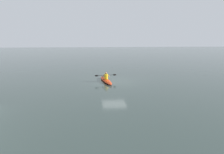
% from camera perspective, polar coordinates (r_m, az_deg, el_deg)
% --- Properties ---
extents(ground_plane, '(160.00, 160.00, 0.00)m').
position_cam_1_polar(ground_plane, '(20.65, 0.61, -1.32)').
color(ground_plane, '#384742').
extents(kayak, '(1.31, 4.28, 0.28)m').
position_cam_1_polar(kayak, '(20.58, -1.76, -0.96)').
color(kayak, red).
rests_on(kayak, ground).
extents(kayaker, '(2.32, 0.59, 0.74)m').
position_cam_1_polar(kayaker, '(20.44, -1.73, 0.24)').
color(kayaker, yellow).
rests_on(kayaker, kayak).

